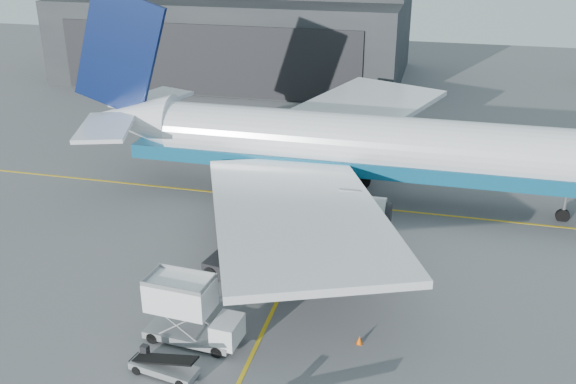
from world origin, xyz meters
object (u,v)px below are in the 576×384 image
(pushback_tug, at_px, (241,267))
(belt_loader_a, at_px, (164,367))
(catering_truck, at_px, (189,312))
(airliner, at_px, (353,146))

(pushback_tug, bearing_deg, belt_loader_a, -84.45)
(catering_truck, bearing_deg, airliner, 79.34)
(airliner, relative_size, belt_loader_a, 12.30)
(pushback_tug, bearing_deg, catering_truck, -84.38)
(airliner, xyz_separation_m, pushback_tug, (-5.39, -14.73, -4.25))
(airliner, bearing_deg, catering_truck, -105.27)
(catering_truck, bearing_deg, belt_loader_a, -90.97)
(airliner, height_order, pushback_tug, airliner)
(catering_truck, xyz_separation_m, belt_loader_a, (-0.31, -3.19, -1.52))
(airliner, xyz_separation_m, catering_truck, (-6.10, -22.35, -3.05))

